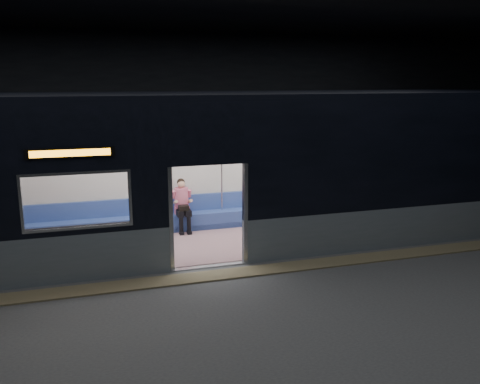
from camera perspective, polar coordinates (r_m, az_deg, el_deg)
name	(u,v)px	position (r m, az deg, el deg)	size (l,w,h in m)	color
station_floor	(223,288)	(9.23, -1.89, -10.68)	(24.00, 14.00, 0.01)	#47494C
station_envelope	(222,77)	(8.48, -2.07, 12.75)	(24.00, 14.00, 5.00)	black
tactile_strip	(216,275)	(9.71, -2.75, -9.33)	(22.80, 0.50, 0.03)	#8C7F59
metro_car	(192,163)	(11.10, -5.40, 3.24)	(18.00, 3.04, 3.35)	gray
passenger	(182,202)	(12.27, -6.52, -1.08)	(0.35, 0.61, 1.27)	black
handbag	(184,208)	(12.11, -6.36, -1.78)	(0.23, 0.20, 0.12)	black
transit_map	(313,162)	(13.49, 8.25, 3.39)	(1.11, 0.03, 0.72)	white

